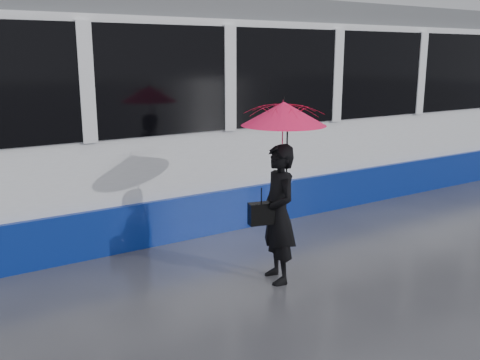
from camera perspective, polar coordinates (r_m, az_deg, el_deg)
ground at (r=6.32m, az=-4.76°, el=-10.39°), size 90.00×90.00×0.00m
rails at (r=8.47m, az=-12.75°, el=-4.40°), size 34.00×1.51×0.02m
tram at (r=8.88m, az=-2.51°, el=7.46°), size 26.00×2.56×3.35m
woman at (r=6.00m, az=4.11°, el=-3.65°), size 0.50×0.65×1.58m
umbrella at (r=5.83m, az=4.66°, el=5.31°), size 1.12×1.12×1.07m
handbag at (r=5.88m, az=2.28°, el=-3.58°), size 0.30×0.18×0.42m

